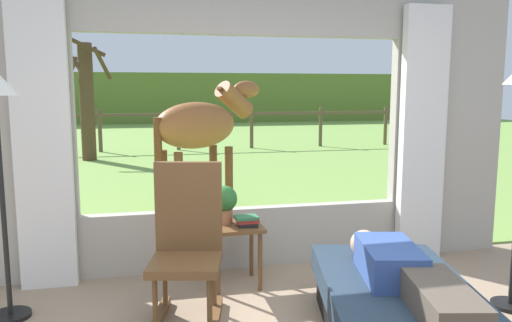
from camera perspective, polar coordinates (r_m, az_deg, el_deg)
name	(u,v)px	position (r m, az deg, el deg)	size (l,w,h in m)	color
back_wall_with_window	(245,132)	(4.55, -1.26, 3.29)	(5.20, 0.12, 2.55)	#ADA599
curtain_panel_left	(43,144)	(4.40, -23.00, 1.83)	(0.44, 0.10, 2.40)	silver
curtain_panel_right	(422,135)	(5.04, 18.30, 2.78)	(0.44, 0.10, 2.40)	silver
outdoor_pasture_lawn	(175,143)	(15.46, -9.20, 2.00)	(36.00, 21.68, 0.02)	#759E47
distant_hill_ridge	(162,98)	(25.21, -10.61, 7.01)	(36.00, 2.00, 2.40)	olive
recliner_sofa	(398,317)	(3.43, 15.81, -16.58)	(1.24, 1.85, 0.42)	black
reclining_person	(404,273)	(3.27, 16.43, -12.06)	(0.46, 1.43, 0.22)	#334C8C
rocking_chair	(187,244)	(3.65, -7.78, -9.31)	(0.60, 0.76, 1.12)	brown
side_table	(235,235)	(4.24, -2.38, -8.42)	(0.44, 0.44, 0.52)	brown
potted_plant	(224,202)	(4.22, -3.62, -4.64)	(0.22, 0.22, 0.32)	#9E6042
book_stack	(247,221)	(4.17, -0.99, -6.77)	(0.20, 0.18, 0.08)	black
horse	(201,126)	(6.62, -6.21, 3.94)	(1.70, 1.30, 1.73)	brown
pasture_tree	(86,97)	(12.06, -18.65, 6.84)	(1.25, 1.20, 2.92)	#4C3823
pasture_fence_line	(178,123)	(13.59, -8.81, 4.29)	(16.10, 0.10, 1.10)	brown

